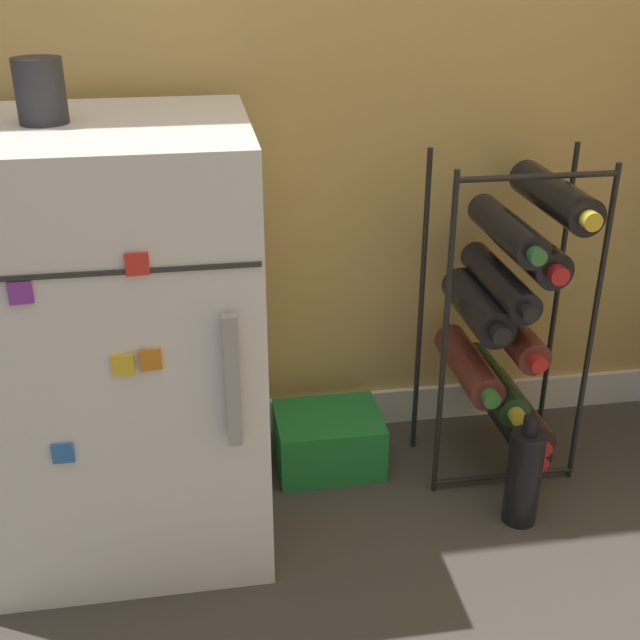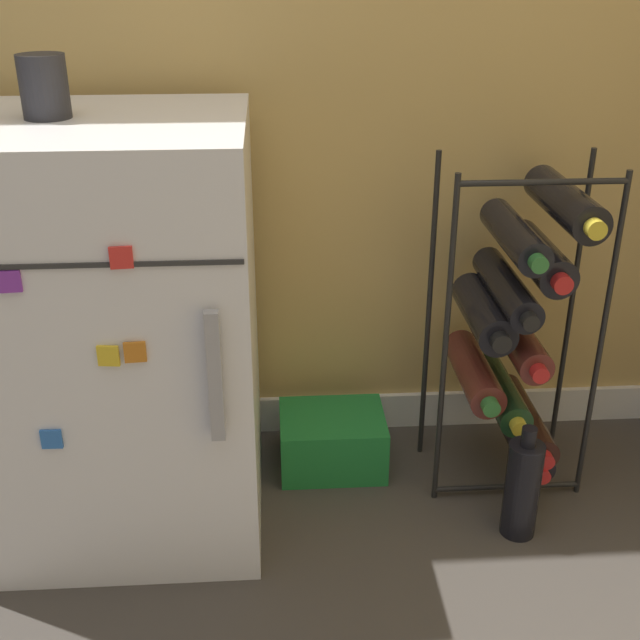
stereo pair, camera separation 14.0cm
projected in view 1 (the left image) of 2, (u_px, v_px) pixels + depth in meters
name	position (u px, v px, depth m)	size (l,w,h in m)	color
ground_plane	(388.00, 630.00, 1.43)	(14.00, 14.00, 0.00)	#423D38
mini_fridge	(111.00, 343.00, 1.53)	(0.56, 0.51, 0.83)	white
wine_rack	(507.00, 319.00, 1.74)	(0.33, 0.33, 0.73)	black
soda_box	(328.00, 440.00, 1.86)	(0.24, 0.19, 0.13)	#1E7F38
fridge_top_cup	(40.00, 91.00, 1.33)	(0.08, 0.08, 0.11)	#28282D
loose_bottle_floor	(524.00, 476.00, 1.66)	(0.07, 0.07, 0.25)	black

